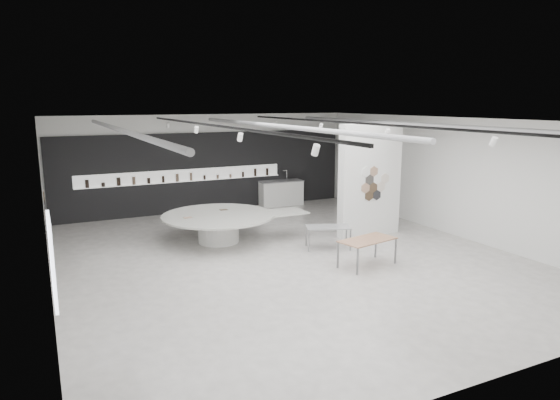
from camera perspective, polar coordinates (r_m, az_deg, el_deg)
name	(u,v)px	position (r m, az deg, el deg)	size (l,w,h in m)	color
room	(283,185)	(13.52, 0.40, 1.77)	(12.02, 14.02, 3.82)	beige
back_wall_display	(206,172)	(19.98, -8.45, 3.17)	(11.80, 0.27, 3.10)	black
partition_column	(370,180)	(16.26, 10.24, 2.21)	(2.20, 0.38, 3.60)	white
display_island	(221,224)	(15.52, -6.78, -2.73)	(4.43, 3.47, 0.89)	white
sample_table_wood	(367,241)	(13.37, 9.97, -4.66)	(1.68, 1.08, 0.73)	#976A4E
sample_table_stone	(328,228)	(14.80, 5.52, -3.25)	(1.45, 1.08, 0.67)	gray
kitchen_counter	(281,193)	(20.92, 0.11, 0.82)	(1.88, 0.83, 1.45)	white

